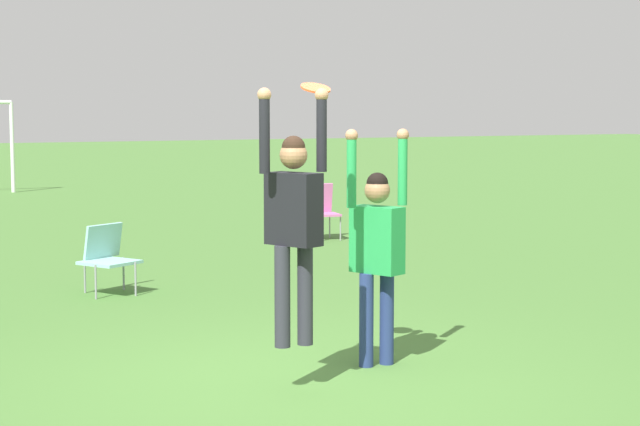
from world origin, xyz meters
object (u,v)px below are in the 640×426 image
(person_defending, at_px, (377,242))
(frisbee, at_px, (316,88))
(person_jumping, at_px, (294,212))
(camping_chair_1, at_px, (107,254))
(camping_chair_0, at_px, (322,207))

(person_defending, bearing_deg, frisbee, -105.82)
(person_jumping, height_order, camping_chair_1, person_jumping)
(frisbee, xyz_separation_m, camping_chair_1, (-0.40, 4.55, -1.85))
(person_jumping, distance_m, camping_chair_0, 9.51)
(camping_chair_1, bearing_deg, person_defending, 74.29)
(person_jumping, relative_size, camping_chair_0, 2.13)
(camping_chair_0, height_order, camping_chair_1, camping_chair_0)
(frisbee, xyz_separation_m, camping_chair_0, (4.19, 7.97, -1.78))
(person_defending, relative_size, camping_chair_1, 2.47)
(frisbee, distance_m, camping_chair_0, 9.18)
(camping_chair_0, bearing_deg, person_jumping, 70.84)
(camping_chair_0, bearing_deg, frisbee, 71.81)
(person_jumping, xyz_separation_m, camping_chair_0, (4.55, 8.30, -0.84))
(person_defending, bearing_deg, person_jumping, -90.00)
(person_defending, xyz_separation_m, camping_chair_1, (-1.01, 4.48, -0.58))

